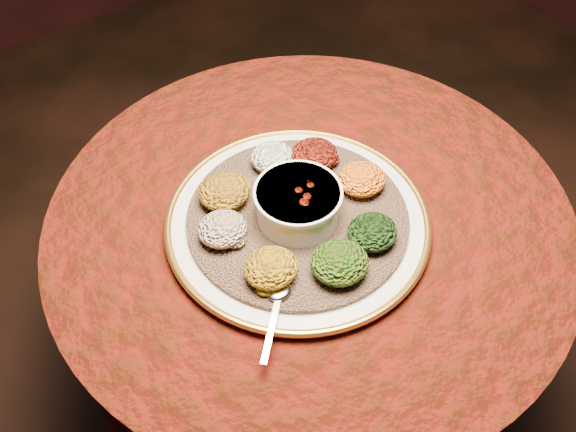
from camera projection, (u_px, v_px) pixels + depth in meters
table at (308, 271)px, 1.30m from camera, size 0.96×0.96×0.73m
platter at (298, 222)px, 1.13m from camera, size 0.48×0.48×0.02m
injera at (298, 218)px, 1.13m from camera, size 0.52×0.52×0.01m
stew_bowl at (298, 202)px, 1.09m from camera, size 0.15×0.15×0.06m
spoon at (279, 297)px, 1.00m from camera, size 0.12×0.11×0.01m
portion_ayib at (272, 157)px, 1.19m from camera, size 0.08×0.08×0.04m
portion_kitfo at (314, 155)px, 1.19m from camera, size 0.09×0.08×0.04m
portion_tikil at (362, 179)px, 1.15m from camera, size 0.09×0.08×0.04m
portion_gomen at (372, 232)px, 1.07m from camera, size 0.09×0.08×0.04m
portion_mixveg at (340, 262)px, 1.03m from camera, size 0.10×0.09×0.05m
portion_kik at (271, 268)px, 1.02m from camera, size 0.09×0.08×0.04m
portion_timatim at (223, 229)px, 1.08m from camera, size 0.08×0.08×0.04m
portion_shiro at (224, 192)px, 1.13m from camera, size 0.09×0.09×0.04m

